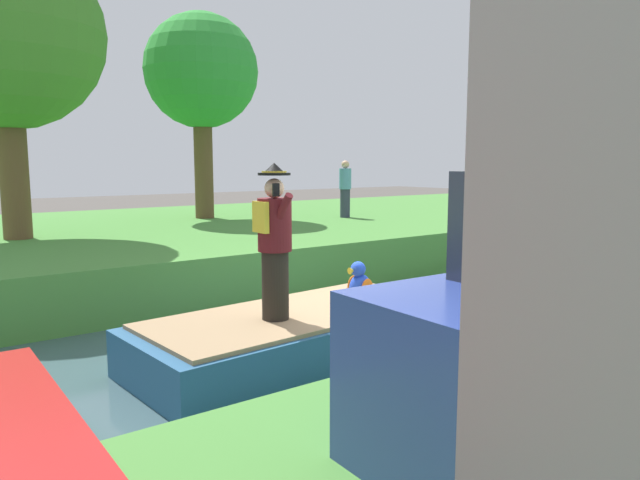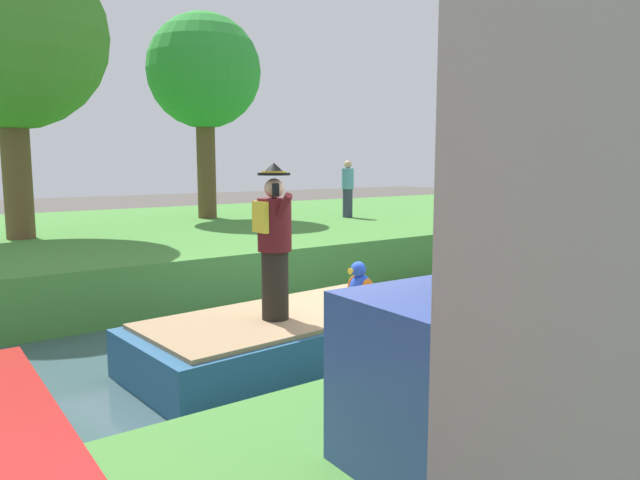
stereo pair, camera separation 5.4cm
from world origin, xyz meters
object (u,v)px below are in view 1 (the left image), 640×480
Objects in this scene: person_pirate at (275,242)px; tree_tall at (201,73)px; person_bystander at (345,189)px; boat at (299,335)px; tree_slender at (5,33)px; parrot_plush at (360,286)px.

person_pirate is 0.33× the size of tree_tall.
person_pirate is 1.16× the size of person_bystander.
boat is 8.88m from tree_slender.
person_bystander is (-6.94, 6.40, 1.43)m from boat.
person_pirate is at bearing -91.13° from parrot_plush.
boat is at bearing 14.73° from tree_slender.
person_bystander is (2.22, 3.26, -3.14)m from tree_tall.
person_pirate is 1.47m from parrot_plush.
tree_slender is 1.08× the size of tree_tall.
boat is 2.33× the size of person_pirate.
tree_tall is at bearing 163.67° from person_pirate.
parrot_plush is at bearing 93.54° from person_pirate.
boat is 2.70× the size of person_bystander.
boat is 0.78× the size of tree_tall.
tree_tall is at bearing -124.25° from person_bystander.
person_pirate is at bearing -43.95° from person_bystander.
boat is 10.70m from tree_tall.
tree_slender reaches higher than boat.
boat is at bearing -101.85° from parrot_plush.
person_bystander reaches higher than parrot_plush.
person_bystander is at bearing 55.75° from tree_tall.
tree_slender is (-7.48, -2.78, 4.12)m from parrot_plush.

